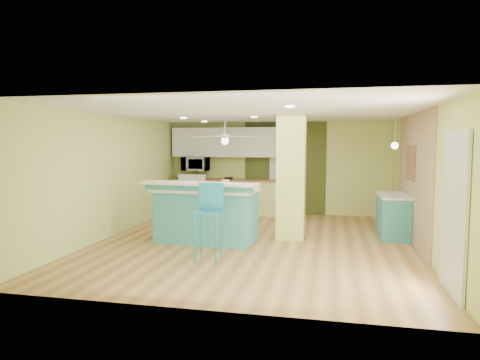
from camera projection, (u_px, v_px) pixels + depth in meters
name	position (u px, v px, depth m)	size (l,w,h in m)	color
floor	(255.00, 242.00, 8.37)	(6.00, 7.00, 0.01)	#916032
ceiling	(255.00, 113.00, 8.15)	(6.00, 7.00, 0.01)	white
wall_back	(278.00, 168.00, 11.67)	(6.00, 0.01, 2.50)	#C4CD6E
wall_front	(201.00, 203.00, 4.84)	(6.00, 0.01, 2.50)	#C4CD6E
wall_left	(113.00, 176.00, 8.88)	(0.01, 7.00, 2.50)	#C4CD6E
wall_right	(421.00, 181.00, 7.63)	(0.01, 7.00, 2.50)	#C4CD6E
wood_panel	(413.00, 178.00, 8.22)	(0.02, 3.40, 2.50)	#927053
olive_accent	(285.00, 168.00, 11.61)	(2.20, 0.02, 2.50)	#3F471C
interior_door	(285.00, 177.00, 11.61)	(0.82, 0.05, 2.00)	silver
french_door	(454.00, 213.00, 5.42)	(0.04, 1.08, 2.10)	silver
column	(291.00, 177.00, 8.61)	(0.55, 0.55, 2.50)	#D5DD66
kitchen_run	(229.00, 196.00, 11.71)	(3.25, 0.63, 0.94)	#DBD672
stove	(196.00, 196.00, 11.90)	(0.76, 0.66, 1.08)	white
upper_cabinets	(230.00, 142.00, 11.70)	(3.20, 0.34, 0.80)	silver
microwave	(195.00, 164.00, 11.84)	(0.70, 0.48, 0.39)	white
ceiling_fan	(225.00, 137.00, 10.36)	(1.41, 1.41, 0.61)	silver
pendant_lamp	(395.00, 145.00, 8.38)	(0.14, 0.14, 0.69)	white
wall_decor	(411.00, 162.00, 8.39)	(0.03, 0.90, 0.70)	brown
peninsula	(206.00, 213.00, 8.37)	(2.28, 1.33, 1.20)	teal
bar_stool	(210.00, 209.00, 7.04)	(0.42, 0.42, 1.27)	teal
side_counter	(393.00, 215.00, 8.84)	(0.58, 1.36, 0.88)	teal
fruit_bowl	(229.00, 178.00, 11.60)	(0.27, 0.27, 0.07)	#332114
canister	(225.00, 185.00, 8.21)	(0.16, 0.16, 0.18)	gold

